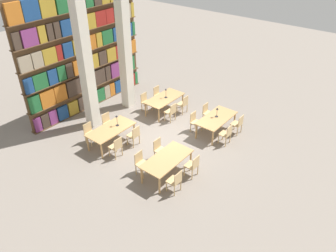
{
  "coord_description": "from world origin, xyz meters",
  "views": [
    {
      "loc": [
        -8.87,
        -7.17,
        7.94
      ],
      "look_at": [
        0.0,
        -0.14,
        0.67
      ],
      "focal_mm": 35.0,
      "sensor_mm": 36.0,
      "label": 1
    }
  ],
  "objects_px": {
    "chair_2": "(193,165)",
    "chair_11": "(108,122)",
    "chair_12": "(171,112)",
    "desk_lamp_2": "(166,92)",
    "reading_table_0": "(167,160)",
    "chair_9": "(90,133)",
    "reading_table_3": "(164,99)",
    "chair_14": "(183,104)",
    "chair_8": "(116,146)",
    "reading_table_1": "(216,119)",
    "chair_0": "(175,181)",
    "chair_1": "(141,163)",
    "chair_15": "(158,94)",
    "chair_3": "(160,149)",
    "reading_table_2": "(111,130)",
    "chair_5": "(195,121)",
    "chair_10": "(134,135)",
    "chair_6": "(238,124)",
    "desk_lamp_0": "(217,111)",
    "chair_7": "(207,112)",
    "desk_lamp_1": "(117,119)",
    "chair_4": "(226,134)",
    "pillar_center": "(124,47)",
    "chair_13": "(146,101)",
    "pillar_left": "(85,61)"
  },
  "relations": [
    {
      "from": "reading_table_0",
      "to": "chair_1",
      "type": "height_order",
      "value": "chair_1"
    },
    {
      "from": "pillar_center",
      "to": "chair_10",
      "type": "height_order",
      "value": "pillar_center"
    },
    {
      "from": "reading_table_2",
      "to": "chair_2",
      "type": "bearing_deg",
      "value": -83.42
    },
    {
      "from": "chair_0",
      "to": "chair_12",
      "type": "bearing_deg",
      "value": 39.63
    },
    {
      "from": "chair_11",
      "to": "desk_lamp_2",
      "type": "bearing_deg",
      "value": 164.32
    },
    {
      "from": "chair_5",
      "to": "chair_14",
      "type": "xyz_separation_m",
      "value": [
        0.95,
        1.33,
        0.0
      ]
    },
    {
      "from": "pillar_center",
      "to": "desk_lamp_2",
      "type": "height_order",
      "value": "pillar_center"
    },
    {
      "from": "chair_1",
      "to": "chair_15",
      "type": "bearing_deg",
      "value": -146.75
    },
    {
      "from": "chair_15",
      "to": "chair_3",
      "type": "bearing_deg",
      "value": 40.45
    },
    {
      "from": "chair_4",
      "to": "reading_table_2",
      "type": "xyz_separation_m",
      "value": [
        -2.92,
        3.65,
        0.18
      ]
    },
    {
      "from": "chair_12",
      "to": "chair_7",
      "type": "bearing_deg",
      "value": -54.24
    },
    {
      "from": "chair_0",
      "to": "chair_11",
      "type": "height_order",
      "value": "same"
    },
    {
      "from": "chair_14",
      "to": "desk_lamp_2",
      "type": "bearing_deg",
      "value": 118.87
    },
    {
      "from": "chair_3",
      "to": "reading_table_2",
      "type": "distance_m",
      "value": 2.23
    },
    {
      "from": "chair_2",
      "to": "chair_11",
      "type": "distance_m",
      "value": 4.49
    },
    {
      "from": "reading_table_0",
      "to": "chair_7",
      "type": "distance_m",
      "value": 4.08
    },
    {
      "from": "chair_12",
      "to": "desk_lamp_2",
      "type": "bearing_deg",
      "value": 53.75
    },
    {
      "from": "chair_10",
      "to": "chair_2",
      "type": "bearing_deg",
      "value": -91.9
    },
    {
      "from": "chair_0",
      "to": "chair_2",
      "type": "bearing_deg",
      "value": 0.0
    },
    {
      "from": "chair_8",
      "to": "reading_table_2",
      "type": "bearing_deg",
      "value": 58.5
    },
    {
      "from": "reading_table_2",
      "to": "chair_8",
      "type": "bearing_deg",
      "value": -121.5
    },
    {
      "from": "reading_table_0",
      "to": "reading_table_3",
      "type": "bearing_deg",
      "value": 39.98
    },
    {
      "from": "chair_9",
      "to": "reading_table_3",
      "type": "height_order",
      "value": "chair_9"
    },
    {
      "from": "pillar_center",
      "to": "reading_table_2",
      "type": "xyz_separation_m",
      "value": [
        -2.81,
        -1.79,
        -2.33
      ]
    },
    {
      "from": "chair_6",
      "to": "chair_13",
      "type": "height_order",
      "value": "same"
    },
    {
      "from": "reading_table_1",
      "to": "reading_table_3",
      "type": "height_order",
      "value": "same"
    },
    {
      "from": "desk_lamp_2",
      "to": "chair_9",
      "type": "bearing_deg",
      "value": 168.16
    },
    {
      "from": "chair_6",
      "to": "chair_14",
      "type": "distance_m",
      "value": 2.87
    },
    {
      "from": "chair_3",
      "to": "desk_lamp_1",
      "type": "bearing_deg",
      "value": -87.59
    },
    {
      "from": "reading_table_0",
      "to": "chair_6",
      "type": "height_order",
      "value": "chair_6"
    },
    {
      "from": "chair_13",
      "to": "desk_lamp_2",
      "type": "height_order",
      "value": "desk_lamp_2"
    },
    {
      "from": "chair_5",
      "to": "chair_15",
      "type": "distance_m",
      "value": 3.02
    },
    {
      "from": "reading_table_0",
      "to": "chair_12",
      "type": "xyz_separation_m",
      "value": [
        3.03,
        2.17,
        -0.18
      ]
    },
    {
      "from": "desk_lamp_1",
      "to": "chair_12",
      "type": "distance_m",
      "value": 2.77
    },
    {
      "from": "reading_table_1",
      "to": "chair_9",
      "type": "relative_size",
      "value": 2.23
    },
    {
      "from": "chair_0",
      "to": "chair_1",
      "type": "bearing_deg",
      "value": 90.0
    },
    {
      "from": "chair_6",
      "to": "chair_8",
      "type": "height_order",
      "value": "same"
    },
    {
      "from": "desk_lamp_0",
      "to": "chair_14",
      "type": "distance_m",
      "value": 2.17
    },
    {
      "from": "desk_lamp_0",
      "to": "chair_7",
      "type": "bearing_deg",
      "value": 58.64
    },
    {
      "from": "reading_table_2",
      "to": "reading_table_3",
      "type": "relative_size",
      "value": 1.0
    },
    {
      "from": "chair_3",
      "to": "chair_10",
      "type": "bearing_deg",
      "value": -93.95
    },
    {
      "from": "reading_table_1",
      "to": "desk_lamp_0",
      "type": "distance_m",
      "value": 0.37
    },
    {
      "from": "pillar_center",
      "to": "chair_3",
      "type": "xyz_separation_m",
      "value": [
        -2.38,
        -3.97,
        -2.51
      ]
    },
    {
      "from": "chair_4",
      "to": "chair_9",
      "type": "xyz_separation_m",
      "value": [
        -3.39,
        4.42,
        0.0
      ]
    },
    {
      "from": "reading_table_1",
      "to": "chair_10",
      "type": "distance_m",
      "value": 3.56
    },
    {
      "from": "chair_8",
      "to": "reading_table_3",
      "type": "height_order",
      "value": "chair_8"
    },
    {
      "from": "reading_table_0",
      "to": "chair_3",
      "type": "bearing_deg",
      "value": 56.07
    },
    {
      "from": "chair_2",
      "to": "desk_lamp_0",
      "type": "xyz_separation_m",
      "value": [
        3.03,
        0.88,
        0.54
      ]
    },
    {
      "from": "chair_14",
      "to": "reading_table_3",
      "type": "bearing_deg",
      "value": 120.88
    },
    {
      "from": "chair_11",
      "to": "pillar_left",
      "type": "bearing_deg",
      "value": -91.28
    }
  ]
}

